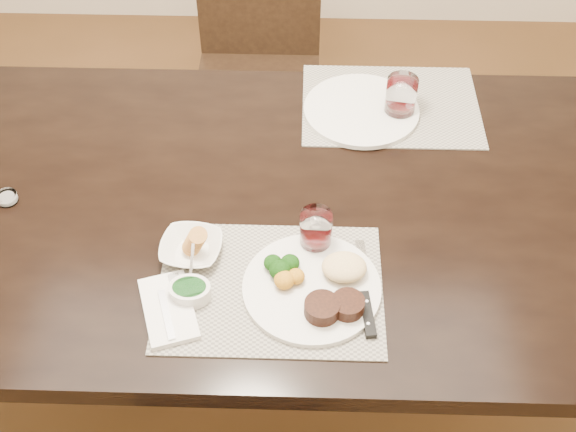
{
  "coord_description": "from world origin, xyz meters",
  "views": [
    {
      "loc": [
        0.16,
        -1.16,
        1.93
      ],
      "look_at": [
        0.13,
        -0.11,
        0.82
      ],
      "focal_mm": 45.0,
      "sensor_mm": 36.0,
      "label": 1
    }
  ],
  "objects_px": {
    "steak_knife": "(367,303)",
    "far_plate": "(361,110)",
    "cracker_bowl": "(191,248)",
    "wine_glass_near": "(316,232)",
    "chair_far": "(258,56)",
    "dinner_plate": "(318,286)"
  },
  "relations": [
    {
      "from": "cracker_bowl",
      "to": "far_plate",
      "type": "relative_size",
      "value": 0.48
    },
    {
      "from": "wine_glass_near",
      "to": "far_plate",
      "type": "relative_size",
      "value": 0.32
    },
    {
      "from": "dinner_plate",
      "to": "far_plate",
      "type": "relative_size",
      "value": 0.95
    },
    {
      "from": "chair_far",
      "to": "dinner_plate",
      "type": "height_order",
      "value": "chair_far"
    },
    {
      "from": "chair_far",
      "to": "wine_glass_near",
      "type": "height_order",
      "value": "chair_far"
    },
    {
      "from": "chair_far",
      "to": "steak_knife",
      "type": "bearing_deg",
      "value": -76.41
    },
    {
      "from": "chair_far",
      "to": "dinner_plate",
      "type": "xyz_separation_m",
      "value": [
        0.2,
        -1.19,
        0.27
      ]
    },
    {
      "from": "chair_far",
      "to": "far_plate",
      "type": "distance_m",
      "value": 0.73
    },
    {
      "from": "far_plate",
      "to": "cracker_bowl",
      "type": "bearing_deg",
      "value": -127.79
    },
    {
      "from": "steak_knife",
      "to": "far_plate",
      "type": "xyz_separation_m",
      "value": [
        0.01,
        0.61,
        0.0
      ]
    },
    {
      "from": "steak_knife",
      "to": "far_plate",
      "type": "height_order",
      "value": "same"
    },
    {
      "from": "chair_far",
      "to": "far_plate",
      "type": "height_order",
      "value": "chair_far"
    },
    {
      "from": "wine_glass_near",
      "to": "dinner_plate",
      "type": "bearing_deg",
      "value": -87.01
    },
    {
      "from": "chair_far",
      "to": "dinner_plate",
      "type": "distance_m",
      "value": 1.24
    },
    {
      "from": "steak_knife",
      "to": "far_plate",
      "type": "bearing_deg",
      "value": 82.61
    },
    {
      "from": "cracker_bowl",
      "to": "wine_glass_near",
      "type": "distance_m",
      "value": 0.27
    },
    {
      "from": "steak_knife",
      "to": "cracker_bowl",
      "type": "xyz_separation_m",
      "value": [
        -0.37,
        0.12,
        0.01
      ]
    },
    {
      "from": "steak_knife",
      "to": "cracker_bowl",
      "type": "distance_m",
      "value": 0.39
    },
    {
      "from": "dinner_plate",
      "to": "wine_glass_near",
      "type": "xyz_separation_m",
      "value": [
        -0.01,
        0.12,
        0.03
      ]
    },
    {
      "from": "wine_glass_near",
      "to": "far_plate",
      "type": "height_order",
      "value": "wine_glass_near"
    },
    {
      "from": "chair_far",
      "to": "cracker_bowl",
      "type": "xyz_separation_m",
      "value": [
        -0.07,
        -1.1,
        0.27
      ]
    },
    {
      "from": "dinner_plate",
      "to": "cracker_bowl",
      "type": "relative_size",
      "value": 1.97
    }
  ]
}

